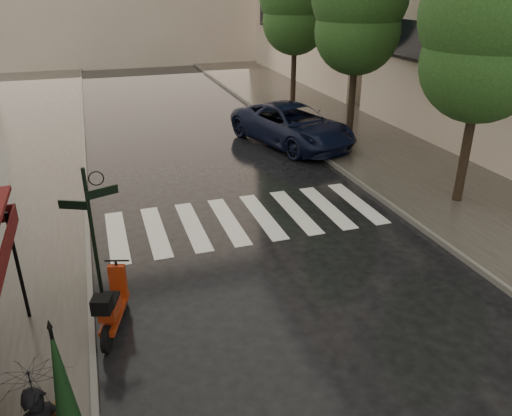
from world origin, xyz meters
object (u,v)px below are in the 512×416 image
pedestrian_with_umbrella (34,393)px  scooter (113,306)px  parked_car (292,125)px  parasol_front (66,404)px

pedestrian_with_umbrella → scooter: (1.00, 3.29, -1.18)m
pedestrian_with_umbrella → scooter: 3.64m
scooter → parked_car: 13.19m
scooter → pedestrian_with_umbrella: bearing=-89.9°
scooter → parked_car: parked_car is taller
pedestrian_with_umbrella → parked_car: (9.00, 13.77, -0.91)m
pedestrian_with_umbrella → parked_car: pedestrian_with_umbrella is taller
pedestrian_with_umbrella → parasol_front: 0.41m
parasol_front → parked_car: bearing=58.1°
pedestrian_with_umbrella → parasol_front: parasol_front is taller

